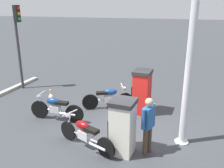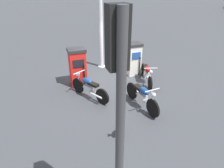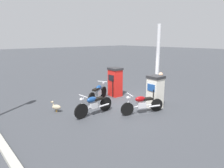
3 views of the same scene
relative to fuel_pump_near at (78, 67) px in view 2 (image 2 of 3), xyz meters
name	(u,v)px [view 2 (image 2 of 3)]	position (x,y,z in m)	size (l,w,h in m)	color
ground_plane	(110,81)	(0.30, 1.36, -0.83)	(120.00, 120.00, 0.00)	#383A3F
fuel_pump_near	(78,67)	(0.00, 0.00, 0.00)	(0.70, 0.77, 1.63)	red
fuel_pump_far	(133,59)	(0.00, 2.73, -0.04)	(0.71, 0.71, 1.54)	silver
motorcycle_near_pump	(89,87)	(1.27, 0.04, -0.38)	(1.82, 0.92, 0.95)	black
motorcycle_far_pump	(147,73)	(1.06, 2.82, -0.37)	(1.93, 0.93, 0.93)	black
motorcycle_extra	(142,96)	(2.70, 1.52, -0.36)	(1.98, 0.56, 0.96)	black
attendant_person	(124,53)	(-0.65, 2.56, 0.09)	(0.32, 0.56, 1.61)	#473828
wandering_duck	(120,129)	(3.73, 0.12, -0.58)	(0.40, 0.47, 0.51)	tan
roadside_traffic_light	(118,107)	(5.89, -1.04, 1.78)	(0.39, 0.26, 3.82)	#38383A
canopy_support_pole	(101,31)	(-1.54, 1.72, 1.08)	(0.40, 0.40, 3.97)	silver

